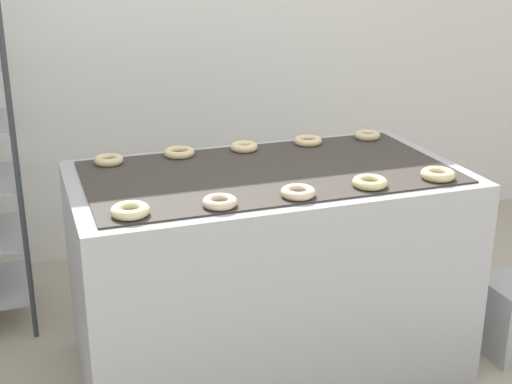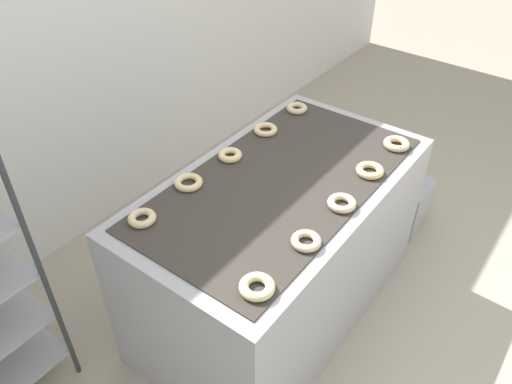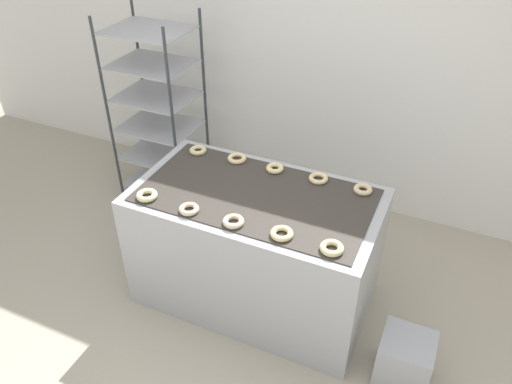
# 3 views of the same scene
# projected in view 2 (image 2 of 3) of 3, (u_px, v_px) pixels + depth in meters

# --- Properties ---
(ground_plane) EXTENTS (14.00, 14.00, 0.00)m
(ground_plane) POSITION_uv_depth(u_px,v_px,m) (386.00, 367.00, 2.58)
(ground_plane) COLOR #B2A893
(wall_back) EXTENTS (8.00, 0.05, 2.80)m
(wall_back) POSITION_uv_depth(u_px,v_px,m) (69.00, 13.00, 2.73)
(wall_back) COLOR white
(wall_back) RESTS_ON ground_plane
(fryer_machine) EXTENTS (1.59, 0.88, 0.90)m
(fryer_machine) POSITION_uv_depth(u_px,v_px,m) (279.00, 249.00, 2.63)
(fryer_machine) COLOR #A8AAB2
(fryer_machine) RESTS_ON ground_plane
(glaze_bin) EXTENTS (0.31, 0.29, 0.34)m
(glaze_bin) POSITION_uv_depth(u_px,v_px,m) (403.00, 203.00, 3.38)
(glaze_bin) COLOR #A8AAB2
(glaze_bin) RESTS_ON ground_plane
(donut_near_leftmost) EXTENTS (0.13, 0.13, 0.04)m
(donut_near_leftmost) POSITION_uv_depth(u_px,v_px,m) (257.00, 287.00, 1.81)
(donut_near_leftmost) COLOR beige
(donut_near_leftmost) RESTS_ON fryer_machine
(donut_near_left) EXTENTS (0.12, 0.12, 0.03)m
(donut_near_left) POSITION_uv_depth(u_px,v_px,m) (306.00, 241.00, 2.00)
(donut_near_left) COLOR beige
(donut_near_left) RESTS_ON fryer_machine
(donut_near_center) EXTENTS (0.13, 0.13, 0.03)m
(donut_near_center) POSITION_uv_depth(u_px,v_px,m) (342.00, 203.00, 2.19)
(donut_near_center) COLOR beige
(donut_near_center) RESTS_ON fryer_machine
(donut_near_right) EXTENTS (0.13, 0.13, 0.03)m
(donut_near_right) POSITION_uv_depth(u_px,v_px,m) (370.00, 170.00, 2.39)
(donut_near_right) COLOR beige
(donut_near_right) RESTS_ON fryer_machine
(donut_near_rightmost) EXTENTS (0.13, 0.13, 0.04)m
(donut_near_rightmost) POSITION_uv_depth(u_px,v_px,m) (396.00, 144.00, 2.57)
(donut_near_rightmost) COLOR beige
(donut_near_rightmost) RESTS_ON fryer_machine
(donut_far_leftmost) EXTENTS (0.12, 0.12, 0.03)m
(donut_far_leftmost) POSITION_uv_depth(u_px,v_px,m) (142.00, 218.00, 2.12)
(donut_far_leftmost) COLOR beige
(donut_far_leftmost) RESTS_ON fryer_machine
(donut_far_left) EXTENTS (0.13, 0.13, 0.03)m
(donut_far_left) POSITION_uv_depth(u_px,v_px,m) (188.00, 182.00, 2.32)
(donut_far_left) COLOR beige
(donut_far_left) RESTS_ON fryer_machine
(donut_far_center) EXTENTS (0.12, 0.12, 0.03)m
(donut_far_center) POSITION_uv_depth(u_px,v_px,m) (231.00, 155.00, 2.50)
(donut_far_center) COLOR beige
(donut_far_center) RESTS_ON fryer_machine
(donut_far_right) EXTENTS (0.13, 0.13, 0.03)m
(donut_far_right) POSITION_uv_depth(u_px,v_px,m) (266.00, 129.00, 2.69)
(donut_far_right) COLOR beige
(donut_far_right) RESTS_ON fryer_machine
(donut_far_rightmost) EXTENTS (0.12, 0.12, 0.03)m
(donut_far_rightmost) POSITION_uv_depth(u_px,v_px,m) (297.00, 108.00, 2.88)
(donut_far_rightmost) COLOR beige
(donut_far_rightmost) RESTS_ON fryer_machine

